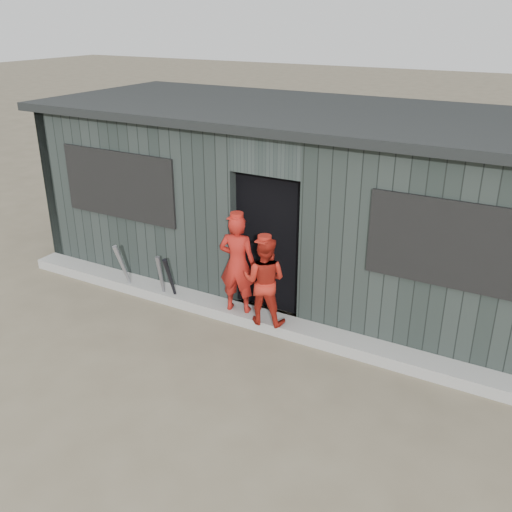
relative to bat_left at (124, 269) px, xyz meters
The scene contains 9 objects.
ground 2.71m from the bat_left, 37.57° to the right, with size 80.00×80.00×0.00m, color brown.
curb 2.16m from the bat_left, ahead, with size 8.00×0.36×0.15m, color gray.
bat_left is the anchor object (origin of this frame).
bat_mid 0.63m from the bat_left, ahead, with size 0.07×0.07×0.71m, color slate.
bat_right 0.82m from the bat_left, ahead, with size 0.07×0.07×0.77m, color black.
player_red_left 1.90m from the bat_left, ahead, with size 0.50×0.33×1.36m, color #A11B13.
player_red_right 2.33m from the bat_left, ahead, with size 0.57×0.44×1.17m, color #A51F14.
player_grey_back 2.77m from the bat_left, 15.67° to the left, with size 0.56×0.36×1.14m, color silver.
dugout 2.96m from the bat_left, 41.31° to the left, with size 8.30×3.30×2.62m.
Camera 1 is at (3.28, -4.02, 3.87)m, focal length 40.00 mm.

